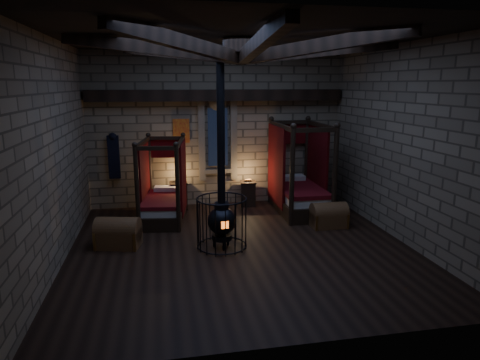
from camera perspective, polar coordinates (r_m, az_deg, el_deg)
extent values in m
cube|color=black|center=(9.06, 0.15, -8.98)|extent=(7.00, 7.00, 0.01)
cube|color=#847054|center=(11.94, -3.03, 6.68)|extent=(7.00, 0.02, 4.20)
cube|color=#847054|center=(5.18, 7.48, -1.35)|extent=(7.00, 0.02, 4.20)
cube|color=#847054|center=(8.58, -23.50, 3.28)|extent=(0.02, 7.00, 4.20)
cube|color=#847054|center=(9.79, 20.78, 4.55)|extent=(0.02, 7.00, 4.20)
cube|color=black|center=(8.47, 0.17, 18.47)|extent=(7.00, 7.00, 0.01)
cube|color=black|center=(11.70, -2.96, 11.22)|extent=(6.86, 0.35, 0.30)
cylinder|color=black|center=(8.45, 0.17, 17.46)|extent=(0.70, 0.70, 0.25)
cube|color=black|center=(11.92, -2.98, 5.70)|extent=(0.55, 0.04, 1.60)
cube|color=maroon|center=(11.81, -7.84, 6.51)|extent=(0.45, 0.03, 0.65)
cube|color=black|center=(11.83, -16.47, 2.94)|extent=(0.30, 0.10, 1.15)
cube|color=black|center=(12.56, 9.90, 3.81)|extent=(0.30, 0.10, 1.15)
cube|color=black|center=(10.93, -10.10, -4.44)|extent=(1.24, 2.01, 0.33)
cube|color=beige|center=(10.86, -10.15, -3.16)|extent=(1.11, 1.85, 0.20)
cube|color=maroon|center=(10.83, -10.18, -2.51)|extent=(1.17, 1.90, 0.09)
cube|color=beige|center=(11.47, -9.76, -1.17)|extent=(0.68, 0.40, 0.13)
cube|color=#500607|center=(11.51, -9.81, 4.19)|extent=(1.00, 0.19, 0.50)
cylinder|color=black|center=(9.92, -13.56, -1.35)|extent=(0.10, 0.10, 2.00)
cylinder|color=black|center=(11.67, -11.91, 0.81)|extent=(0.10, 0.10, 2.00)
cylinder|color=black|center=(9.79, -8.32, -1.32)|extent=(0.10, 0.10, 2.00)
cylinder|color=black|center=(11.55, -7.46, 0.86)|extent=(0.10, 0.10, 2.00)
cube|color=#500607|center=(11.05, -12.58, 0.36)|extent=(0.25, 1.36, 1.77)
cube|color=#500607|center=(10.92, -7.59, 0.42)|extent=(0.25, 1.36, 1.77)
cube|color=black|center=(11.57, 7.87, -3.26)|extent=(1.20, 2.24, 0.38)
cube|color=beige|center=(11.49, 7.91, -1.83)|extent=(1.06, 2.07, 0.24)
cube|color=maroon|center=(11.45, 7.93, -1.10)|extent=(1.13, 2.11, 0.11)
cube|color=beige|center=(12.19, 6.81, 0.28)|extent=(0.75, 0.39, 0.15)
cube|color=#500607|center=(12.26, 6.58, 6.19)|extent=(1.18, 0.08, 0.59)
cylinder|color=black|center=(10.18, 6.95, 0.28)|extent=(0.12, 0.12, 2.35)
cylinder|color=black|center=(12.21, 4.11, 2.41)|extent=(0.12, 0.12, 2.35)
cylinder|color=black|center=(10.54, 12.53, 0.49)|extent=(0.12, 0.12, 2.35)
cylinder|color=black|center=(12.50, 8.88, 2.53)|extent=(0.12, 0.12, 2.35)
cube|color=#500607|center=(11.48, 4.84, 2.01)|extent=(0.09, 1.60, 2.08)
cube|color=#500607|center=(11.81, 10.18, 2.15)|extent=(0.09, 1.60, 2.08)
cube|color=brown|center=(9.40, -15.91, -7.48)|extent=(0.99, 0.73, 0.37)
cylinder|color=brown|center=(9.34, -15.98, -6.41)|extent=(0.99, 0.73, 0.54)
cube|color=#B27E36|center=(9.53, -18.29, -7.35)|extent=(0.18, 0.56, 0.39)
cube|color=#B27E36|center=(9.28, -13.46, -7.60)|extent=(0.18, 0.56, 0.39)
cube|color=brown|center=(10.48, 11.72, -5.21)|extent=(0.84, 0.52, 0.35)
cylinder|color=brown|center=(10.43, 11.76, -4.30)|extent=(0.84, 0.52, 0.51)
cube|color=#B27E36|center=(10.35, 9.72, -5.36)|extent=(0.06, 0.53, 0.37)
cube|color=#B27E36|center=(10.63, 13.67, -5.06)|extent=(0.06, 0.53, 0.37)
cube|color=black|center=(11.79, -8.15, -2.16)|extent=(0.44, 0.42, 0.71)
cube|color=black|center=(11.70, -8.20, -0.39)|extent=(0.48, 0.46, 0.04)
cylinder|color=#B27E36|center=(11.68, -8.22, 0.09)|extent=(0.10, 0.10, 0.16)
cube|color=black|center=(11.97, 1.08, -1.92)|extent=(0.45, 0.43, 0.66)
cube|color=black|center=(11.89, 1.09, -0.29)|extent=(0.49, 0.47, 0.04)
cube|color=brown|center=(11.88, 1.09, -0.03)|extent=(0.19, 0.15, 0.05)
cylinder|color=black|center=(9.00, -2.42, -7.56)|extent=(0.42, 0.42, 0.11)
sphere|color=black|center=(8.89, -2.45, -5.45)|extent=(0.59, 0.59, 0.59)
cylinder|color=black|center=(8.79, -2.46, -3.48)|extent=(0.30, 0.30, 0.15)
cube|color=#FF5914|center=(8.62, -2.02, -6.02)|extent=(0.15, 0.03, 0.15)
cylinder|color=black|center=(8.49, -2.57, 6.96)|extent=(0.16, 0.16, 3.10)
torus|color=black|center=(9.07, -2.41, -8.69)|extent=(1.05, 1.05, 0.03)
torus|color=black|center=(8.75, -2.47, -2.48)|extent=(1.05, 1.05, 0.03)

